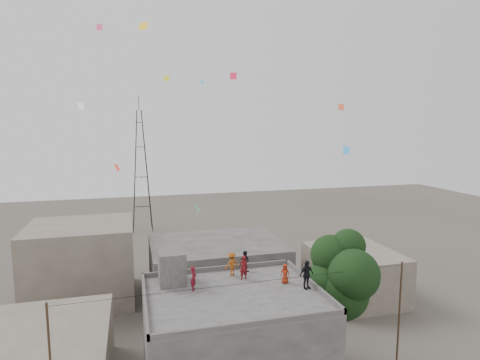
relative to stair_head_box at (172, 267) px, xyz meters
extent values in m
cube|color=#454341|center=(3.20, -2.60, -4.10)|extent=(10.00, 8.00, 6.00)
cube|color=#4B4947|center=(3.20, -2.60, -1.05)|extent=(10.00, 8.00, 0.10)
cube|color=#454341|center=(3.20, 1.32, -0.85)|extent=(10.00, 0.15, 0.30)
cube|color=#454341|center=(3.20, -6.53, -0.85)|extent=(10.00, 0.15, 0.30)
cube|color=#454341|center=(8.12, -2.60, -0.85)|extent=(0.15, 8.00, 0.30)
cube|color=#454341|center=(-1.72, -2.60, -0.85)|extent=(0.15, 8.00, 0.30)
cube|color=#454341|center=(0.00, 0.00, 0.00)|extent=(1.60, 1.80, 2.00)
cube|color=#454341|center=(5.20, 11.40, -4.60)|extent=(12.00, 9.00, 5.00)
cube|color=#685E52|center=(-6.80, 13.40, -3.60)|extent=(9.00, 8.00, 7.00)
cube|color=#685E52|center=(17.20, 7.40, -4.90)|extent=(7.00, 8.00, 4.40)
cylinder|color=black|center=(10.40, -2.10, -5.10)|extent=(0.44, 0.44, 4.00)
cylinder|color=black|center=(10.55, -2.00, -3.50)|extent=(0.64, 0.91, 2.14)
sphere|color=black|center=(10.40, -2.10, -1.90)|extent=(3.60, 3.60, 3.60)
sphere|color=black|center=(11.50, -1.80, -1.10)|extent=(3.00, 3.00, 3.00)
sphere|color=black|center=(9.50, -1.60, -1.50)|extent=(2.80, 2.80, 2.80)
sphere|color=black|center=(10.80, -2.90, -0.50)|extent=(3.20, 3.20, 3.20)
sphere|color=black|center=(10.10, -1.20, 0.30)|extent=(2.60, 2.60, 2.60)
sphere|color=black|center=(11.20, -1.50, 0.90)|extent=(2.20, 2.20, 2.20)
cylinder|color=black|center=(13.70, -3.60, -3.40)|extent=(0.12, 0.12, 7.40)
cylinder|color=black|center=(3.70, -3.85, 0.10)|extent=(20.00, 0.52, 0.02)
cylinder|color=black|center=(-1.65, 36.55, 1.90)|extent=(1.27, 1.27, 18.01)
cylinder|color=black|center=(0.05, 36.55, 1.90)|extent=(1.27, 1.27, 18.01)
cylinder|color=black|center=(0.05, 38.25, 1.90)|extent=(1.27, 1.27, 18.01)
cylinder|color=black|center=(-1.65, 38.25, 1.90)|extent=(1.27, 1.27, 18.01)
cube|color=black|center=(-0.80, 37.40, -3.50)|extent=(2.36, 0.08, 0.08)
cube|color=black|center=(-0.80, 37.40, -3.50)|extent=(0.08, 2.36, 0.08)
cube|color=black|center=(-0.80, 37.40, 1.00)|extent=(1.81, 0.08, 0.08)
cube|color=black|center=(-0.80, 37.40, 1.00)|extent=(0.08, 1.81, 0.08)
cube|color=black|center=(-0.80, 37.40, 5.50)|extent=(1.26, 0.08, 0.08)
cube|color=black|center=(-0.80, 37.40, 5.50)|extent=(0.08, 1.26, 0.08)
cube|color=black|center=(-0.80, 37.40, 9.10)|extent=(0.82, 0.08, 0.08)
cube|color=black|center=(-0.80, 37.40, 9.10)|extent=(0.08, 0.82, 0.08)
cylinder|color=black|center=(-0.80, 37.40, 11.90)|extent=(0.08, 0.08, 2.00)
imported|color=maroon|center=(4.39, -0.60, -0.22)|extent=(0.63, 0.48, 1.55)
imported|color=#A22C12|center=(6.69, -1.85, -0.40)|extent=(0.70, 0.65, 1.21)
imported|color=black|center=(4.88, 0.80, -0.31)|extent=(0.83, 0.85, 1.38)
imported|color=black|center=(7.60, -2.98, -0.14)|extent=(1.08, 0.68, 1.71)
imported|color=#A04D12|center=(3.84, 0.24, -0.23)|extent=(1.13, 0.87, 1.54)
imported|color=maroon|center=(1.11, -1.44, -0.27)|extent=(0.51, 0.62, 1.46)
plane|color=#FF331A|center=(-3.17, 5.95, 5.64)|extent=(0.40, 0.57, 0.45)
plane|color=#EE254A|center=(5.59, 6.54, 12.38)|extent=(0.51, 0.16, 0.48)
plane|color=yellow|center=(0.67, 7.99, 12.23)|extent=(0.45, 0.29, 0.37)
plane|color=#2487D0|center=(13.19, 2.62, 6.81)|extent=(0.29, 0.53, 0.55)
plane|color=white|center=(-5.35, 5.63, 9.93)|extent=(0.48, 0.49, 0.45)
plane|color=yellow|center=(7.66, 10.91, 15.90)|extent=(0.13, 0.38, 0.36)
plane|color=#31B767|center=(1.80, 1.08, 3.40)|extent=(0.32, 0.47, 0.36)
plane|color=#DC5333|center=(13.55, 4.22, 10.03)|extent=(0.34, 0.47, 0.47)
plane|color=gold|center=(-1.37, -2.88, 13.45)|extent=(0.46, 0.37, 0.38)
plane|color=#4DA9E9|center=(4.59, 14.51, 12.65)|extent=(0.29, 0.29, 0.34)
plane|color=#FF5082|center=(-3.87, 4.83, 14.98)|extent=(0.44, 0.33, 0.37)
camera|label=1|loc=(-2.20, -23.87, 8.59)|focal=30.00mm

